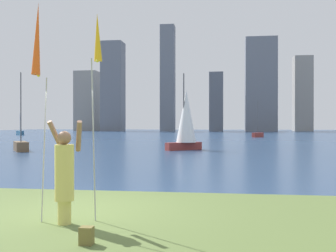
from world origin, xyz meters
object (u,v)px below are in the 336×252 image
at_px(sailboat_3, 258,134).
at_px(sailboat_5, 186,119).
at_px(kite_flag_left, 37,43).
at_px(sailboat_0, 21,146).
at_px(person, 65,173).
at_px(bag, 87,236).
at_px(sailboat_4, 20,133).
at_px(kite_flag_right, 97,44).

bearing_deg(sailboat_3, sailboat_5, -105.40).
bearing_deg(kite_flag_left, sailboat_3, 80.09).
height_order(kite_flag_left, sailboat_3, sailboat_3).
bearing_deg(sailboat_0, sailboat_3, 58.51).
xyz_separation_m(person, sailboat_3, (8.06, 48.91, -0.56)).
bearing_deg(person, kite_flag_left, -163.77).
relative_size(bag, sailboat_4, 0.08).
bearing_deg(kite_flag_right, sailboat_0, 121.96).
bearing_deg(kite_flag_right, sailboat_4, 119.53).
height_order(sailboat_4, sailboat_5, sailboat_5).
bearing_deg(sailboat_4, bag, -60.90).
xyz_separation_m(kite_flag_left, sailboat_3, (8.56, 48.98, -2.98)).
distance_m(sailboat_3, sailboat_5, 28.82).
bearing_deg(sailboat_5, kite_flag_right, -89.81).
height_order(person, sailboat_4, sailboat_4).
bearing_deg(person, kite_flag_right, 49.19).
distance_m(kite_flag_right, sailboat_0, 21.30).
distance_m(person, sailboat_3, 49.57).
distance_m(kite_flag_left, sailboat_5, 21.31).
bearing_deg(bag, sailboat_5, 91.03).
relative_size(person, kite_flag_right, 0.48).
height_order(bag, sailboat_3, sailboat_3).
relative_size(kite_flag_right, sailboat_3, 0.80).
bearing_deg(sailboat_0, kite_flag_right, -58.04).
relative_size(kite_flag_left, sailboat_3, 0.82).
relative_size(kite_flag_right, sailboat_0, 0.75).
relative_size(sailboat_3, sailboat_5, 0.92).
xyz_separation_m(bag, sailboat_0, (-11.49, 19.48, 0.24)).
xyz_separation_m(sailboat_0, sailboat_3, (18.73, 30.58, 0.01)).
xyz_separation_m(sailboat_3, sailboat_5, (-7.64, -27.73, 1.82)).
bearing_deg(sailboat_3, sailboat_0, -121.49).
distance_m(kite_flag_right, sailboat_4, 63.70).
bearing_deg(bag, kite_flag_right, 101.83).
xyz_separation_m(kite_flag_right, sailboat_5, (-0.07, 20.74, -1.21)).
distance_m(kite_flag_left, bag, 3.65).
height_order(person, kite_flag_left, kite_flag_left).
bearing_deg(sailboat_3, bag, -98.23).
height_order(kite_flag_right, sailboat_5, sailboat_5).
bearing_deg(person, bag, -46.81).
relative_size(bag, sailboat_3, 0.05).
xyz_separation_m(person, kite_flag_left, (-0.49, -0.08, 2.42)).
xyz_separation_m(sailboat_0, sailboat_5, (11.09, 2.85, 1.83)).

